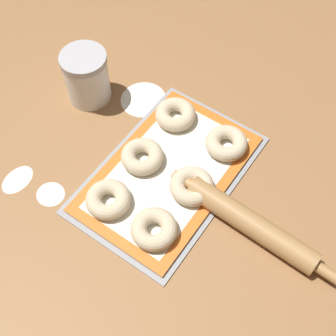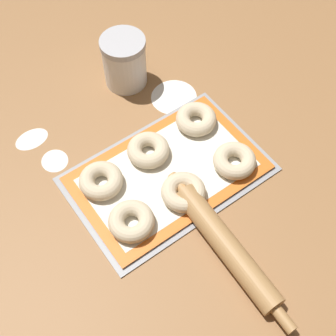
{
  "view_description": "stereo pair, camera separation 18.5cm",
  "coord_description": "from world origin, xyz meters",
  "px_view_note": "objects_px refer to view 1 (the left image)",
  "views": [
    {
      "loc": [
        -0.47,
        -0.33,
        0.9
      ],
      "look_at": [
        -0.01,
        -0.02,
        0.03
      ],
      "focal_mm": 50.0,
      "sensor_mm": 36.0,
      "label": 1
    },
    {
      "loc": [
        -0.34,
        -0.46,
        0.9
      ],
      "look_at": [
        -0.01,
        -0.02,
        0.03
      ],
      "focal_mm": 50.0,
      "sensor_mm": 36.0,
      "label": 2
    }
  ],
  "objects_px": {
    "bagel_front_right": "(226,143)",
    "rolling_pin": "(251,224)",
    "bagel_back_right": "(175,115)",
    "flour_canister": "(87,77)",
    "bagel_front_left": "(154,229)",
    "bagel_back_left": "(108,199)",
    "baking_tray": "(168,174)",
    "bagel_front_center": "(192,186)",
    "bagel_back_center": "(142,156)"
  },
  "relations": [
    {
      "from": "bagel_front_right",
      "to": "bagel_back_center",
      "type": "height_order",
      "value": "same"
    },
    {
      "from": "bagel_back_right",
      "to": "bagel_front_right",
      "type": "bearing_deg",
      "value": -90.93
    },
    {
      "from": "bagel_front_center",
      "to": "flour_canister",
      "type": "distance_m",
      "value": 0.38
    },
    {
      "from": "bagel_back_center",
      "to": "bagel_front_center",
      "type": "bearing_deg",
      "value": -90.38
    },
    {
      "from": "bagel_front_center",
      "to": "bagel_front_right",
      "type": "relative_size",
      "value": 1.0
    },
    {
      "from": "bagel_back_right",
      "to": "bagel_back_center",
      "type": "bearing_deg",
      "value": -177.25
    },
    {
      "from": "bagel_back_right",
      "to": "flour_canister",
      "type": "height_order",
      "value": "flour_canister"
    },
    {
      "from": "bagel_back_right",
      "to": "baking_tray",
      "type": "bearing_deg",
      "value": -151.81
    },
    {
      "from": "baking_tray",
      "to": "bagel_front_right",
      "type": "distance_m",
      "value": 0.15
    },
    {
      "from": "bagel_back_center",
      "to": "flour_canister",
      "type": "relative_size",
      "value": 0.72
    },
    {
      "from": "bagel_front_center",
      "to": "bagel_front_right",
      "type": "bearing_deg",
      "value": -1.05
    },
    {
      "from": "bagel_front_center",
      "to": "bagel_back_left",
      "type": "distance_m",
      "value": 0.18
    },
    {
      "from": "bagel_front_right",
      "to": "bagel_back_right",
      "type": "distance_m",
      "value": 0.14
    },
    {
      "from": "bagel_back_right",
      "to": "rolling_pin",
      "type": "bearing_deg",
      "value": -116.81
    },
    {
      "from": "bagel_back_left",
      "to": "rolling_pin",
      "type": "distance_m",
      "value": 0.3
    },
    {
      "from": "bagel_back_right",
      "to": "flour_canister",
      "type": "xyz_separation_m",
      "value": [
        -0.05,
        0.22,
        0.04
      ]
    },
    {
      "from": "bagel_front_right",
      "to": "flour_canister",
      "type": "bearing_deg",
      "value": 97.88
    },
    {
      "from": "bagel_front_left",
      "to": "bagel_front_center",
      "type": "xyz_separation_m",
      "value": [
        0.13,
        -0.01,
        0.0
      ]
    },
    {
      "from": "bagel_back_right",
      "to": "flour_canister",
      "type": "bearing_deg",
      "value": 103.36
    },
    {
      "from": "flour_canister",
      "to": "baking_tray",
      "type": "bearing_deg",
      "value": -105.34
    },
    {
      "from": "bagel_back_right",
      "to": "bagel_back_left",
      "type": "bearing_deg",
      "value": -177.24
    },
    {
      "from": "bagel_front_left",
      "to": "flour_canister",
      "type": "relative_size",
      "value": 0.72
    },
    {
      "from": "bagel_back_left",
      "to": "rolling_pin",
      "type": "height_order",
      "value": "rolling_pin"
    },
    {
      "from": "rolling_pin",
      "to": "flour_canister",
      "type": "bearing_deg",
      "value": 79.7
    },
    {
      "from": "bagel_back_right",
      "to": "rolling_pin",
      "type": "height_order",
      "value": "rolling_pin"
    },
    {
      "from": "baking_tray",
      "to": "rolling_pin",
      "type": "bearing_deg",
      "value": -93.2
    },
    {
      "from": "bagel_back_left",
      "to": "bagel_front_center",
      "type": "bearing_deg",
      "value": -44.83
    },
    {
      "from": "baking_tray",
      "to": "bagel_back_center",
      "type": "distance_m",
      "value": 0.07
    },
    {
      "from": "bagel_front_right",
      "to": "rolling_pin",
      "type": "distance_m",
      "value": 0.21
    },
    {
      "from": "bagel_back_center",
      "to": "rolling_pin",
      "type": "distance_m",
      "value": 0.28
    },
    {
      "from": "bagel_front_left",
      "to": "bagel_front_center",
      "type": "bearing_deg",
      "value": -3.39
    },
    {
      "from": "bagel_front_center",
      "to": "bagel_front_right",
      "type": "height_order",
      "value": "same"
    },
    {
      "from": "bagel_front_right",
      "to": "rolling_pin",
      "type": "xyz_separation_m",
      "value": [
        -0.14,
        -0.15,
        -0.0
      ]
    },
    {
      "from": "bagel_front_left",
      "to": "bagel_front_center",
      "type": "relative_size",
      "value": 1.0
    },
    {
      "from": "baking_tray",
      "to": "bagel_back_right",
      "type": "relative_size",
      "value": 4.49
    },
    {
      "from": "bagel_back_left",
      "to": "flour_canister",
      "type": "height_order",
      "value": "flour_canister"
    },
    {
      "from": "bagel_front_left",
      "to": "flour_canister",
      "type": "distance_m",
      "value": 0.42
    },
    {
      "from": "bagel_back_center",
      "to": "flour_canister",
      "type": "distance_m",
      "value": 0.25
    },
    {
      "from": "rolling_pin",
      "to": "bagel_back_right",
      "type": "bearing_deg",
      "value": 63.19
    },
    {
      "from": "bagel_front_right",
      "to": "bagel_back_right",
      "type": "bearing_deg",
      "value": 89.07
    },
    {
      "from": "bagel_front_left",
      "to": "bagel_front_right",
      "type": "height_order",
      "value": "same"
    },
    {
      "from": "bagel_front_right",
      "to": "bagel_back_left",
      "type": "height_order",
      "value": "same"
    },
    {
      "from": "bagel_front_right",
      "to": "bagel_back_center",
      "type": "distance_m",
      "value": 0.2
    },
    {
      "from": "flour_canister",
      "to": "bagel_front_left",
      "type": "bearing_deg",
      "value": -121.49
    },
    {
      "from": "baking_tray",
      "to": "flour_canister",
      "type": "xyz_separation_m",
      "value": [
        0.08,
        0.3,
        0.06
      ]
    },
    {
      "from": "baking_tray",
      "to": "bagel_front_left",
      "type": "relative_size",
      "value": 4.49
    },
    {
      "from": "bagel_front_left",
      "to": "bagel_back_right",
      "type": "bearing_deg",
      "value": 26.08
    },
    {
      "from": "bagel_front_left",
      "to": "bagel_back_center",
      "type": "xyz_separation_m",
      "value": [
        0.13,
        0.13,
        0.0
      ]
    },
    {
      "from": "bagel_front_right",
      "to": "bagel_back_center",
      "type": "xyz_separation_m",
      "value": [
        -0.14,
        0.14,
        0.0
      ]
    },
    {
      "from": "baking_tray",
      "to": "bagel_back_center",
      "type": "relative_size",
      "value": 4.49
    }
  ]
}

